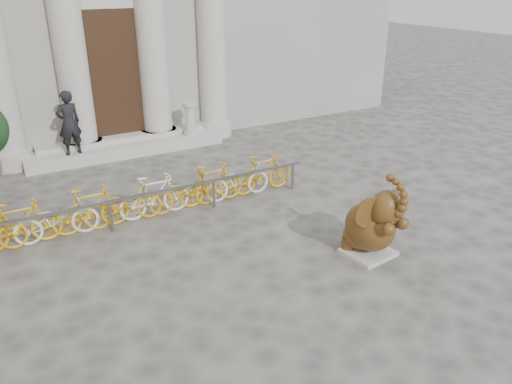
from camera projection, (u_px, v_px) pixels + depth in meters
ground at (296, 319)px, 8.03m from camera, size 80.00×80.00×0.00m
entrance_steps at (127, 147)px, 15.44m from camera, size 6.00×1.20×0.36m
elephant_statue at (372, 225)px, 9.61m from camera, size 1.21×1.38×1.81m
bike_rack at (107, 206)px, 10.78m from camera, size 9.70×0.53×1.00m
pedestrian at (69, 123)px, 13.98m from camera, size 0.74×0.56×1.83m
balustrade_post at (190, 120)px, 15.85m from camera, size 0.43×0.43×1.05m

